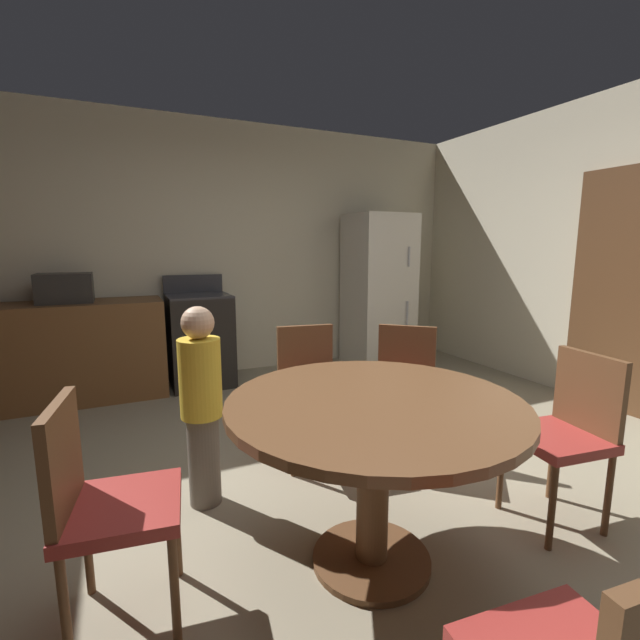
{
  "coord_description": "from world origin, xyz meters",
  "views": [
    {
      "loc": [
        -1.11,
        -1.86,
        1.39
      ],
      "look_at": [
        0.15,
        0.86,
        0.88
      ],
      "focal_mm": 24.41,
      "sensor_mm": 36.0,
      "label": 1
    }
  ],
  "objects_px": {
    "dining_table": "(374,434)",
    "chair_northeast": "(404,384)",
    "chair_west": "(102,498)",
    "refrigerator": "(378,290)",
    "microwave": "(65,288)",
    "chair_east": "(568,427)",
    "person_child": "(201,402)",
    "chair_north": "(310,383)",
    "oven_range": "(200,339)"
  },
  "relations": [
    {
      "from": "oven_range",
      "to": "microwave",
      "type": "height_order",
      "value": "microwave"
    },
    {
      "from": "microwave",
      "to": "refrigerator",
      "type": "bearing_deg",
      "value": -0.89
    },
    {
      "from": "microwave",
      "to": "chair_northeast",
      "type": "xyz_separation_m",
      "value": [
        2.09,
        -2.15,
        -0.53
      ]
    },
    {
      "from": "dining_table",
      "to": "chair_west",
      "type": "relative_size",
      "value": 1.44
    },
    {
      "from": "chair_west",
      "to": "chair_east",
      "type": "height_order",
      "value": "same"
    },
    {
      "from": "oven_range",
      "to": "chair_east",
      "type": "relative_size",
      "value": 1.26
    },
    {
      "from": "chair_east",
      "to": "microwave",
      "type": "bearing_deg",
      "value": -44.17
    },
    {
      "from": "oven_range",
      "to": "microwave",
      "type": "distance_m",
      "value": 1.27
    },
    {
      "from": "microwave",
      "to": "chair_northeast",
      "type": "distance_m",
      "value": 3.04
    },
    {
      "from": "chair_west",
      "to": "chair_east",
      "type": "distance_m",
      "value": 2.12
    },
    {
      "from": "chair_east",
      "to": "person_child",
      "type": "bearing_deg",
      "value": -21.77
    },
    {
      "from": "dining_table",
      "to": "chair_north",
      "type": "relative_size",
      "value": 1.44
    },
    {
      "from": "oven_range",
      "to": "chair_north",
      "type": "relative_size",
      "value": 1.26
    },
    {
      "from": "chair_west",
      "to": "person_child",
      "type": "relative_size",
      "value": 0.8
    },
    {
      "from": "chair_northeast",
      "to": "chair_east",
      "type": "distance_m",
      "value": 0.98
    },
    {
      "from": "refrigerator",
      "to": "dining_table",
      "type": "relative_size",
      "value": 1.41
    },
    {
      "from": "chair_west",
      "to": "person_child",
      "type": "distance_m",
      "value": 0.79
    },
    {
      "from": "microwave",
      "to": "chair_west",
      "type": "relative_size",
      "value": 0.51
    },
    {
      "from": "dining_table",
      "to": "chair_northeast",
      "type": "relative_size",
      "value": 1.44
    },
    {
      "from": "chair_northeast",
      "to": "person_child",
      "type": "bearing_deg",
      "value": -47.45
    },
    {
      "from": "oven_range",
      "to": "chair_east",
      "type": "xyz_separation_m",
      "value": [
        1.29,
        -3.07,
        0.03
      ]
    },
    {
      "from": "dining_table",
      "to": "person_child",
      "type": "bearing_deg",
      "value": 127.01
    },
    {
      "from": "microwave",
      "to": "dining_table",
      "type": "relative_size",
      "value": 0.35
    },
    {
      "from": "microwave",
      "to": "chair_north",
      "type": "xyz_separation_m",
      "value": [
        1.53,
        -1.88,
        -0.53
      ]
    },
    {
      "from": "chair_north",
      "to": "refrigerator",
      "type": "bearing_deg",
      "value": 146.06
    },
    {
      "from": "chair_west",
      "to": "refrigerator",
      "type": "bearing_deg",
      "value": 51.32
    },
    {
      "from": "refrigerator",
      "to": "chair_north",
      "type": "distance_m",
      "value": 2.51
    },
    {
      "from": "chair_northeast",
      "to": "chair_west",
      "type": "bearing_deg",
      "value": -27.68
    },
    {
      "from": "chair_west",
      "to": "person_child",
      "type": "xyz_separation_m",
      "value": [
        0.46,
        0.63,
        0.08
      ]
    },
    {
      "from": "dining_table",
      "to": "chair_north",
      "type": "xyz_separation_m",
      "value": [
        0.16,
        1.05,
        -0.1
      ]
    },
    {
      "from": "chair_north",
      "to": "chair_east",
      "type": "relative_size",
      "value": 1.0
    },
    {
      "from": "refrigerator",
      "to": "chair_east",
      "type": "bearing_deg",
      "value": -104.58
    },
    {
      "from": "refrigerator",
      "to": "person_child",
      "type": "relative_size",
      "value": 1.61
    },
    {
      "from": "dining_table",
      "to": "refrigerator",
      "type": "bearing_deg",
      "value": 57.51
    },
    {
      "from": "chair_northeast",
      "to": "dining_table",
      "type": "bearing_deg",
      "value": 0.0
    },
    {
      "from": "refrigerator",
      "to": "chair_north",
      "type": "bearing_deg",
      "value": -132.46
    },
    {
      "from": "refrigerator",
      "to": "microwave",
      "type": "relative_size",
      "value": 4.0
    },
    {
      "from": "chair_west",
      "to": "chair_north",
      "type": "distance_m",
      "value": 1.51
    },
    {
      "from": "refrigerator",
      "to": "dining_table",
      "type": "bearing_deg",
      "value": -122.49
    },
    {
      "from": "microwave",
      "to": "person_child",
      "type": "xyz_separation_m",
      "value": [
        0.79,
        -2.15,
        -0.45
      ]
    },
    {
      "from": "microwave",
      "to": "chair_northeast",
      "type": "bearing_deg",
      "value": -45.77
    },
    {
      "from": "chair_north",
      "to": "person_child",
      "type": "xyz_separation_m",
      "value": [
        -0.74,
        -0.27,
        0.08
      ]
    },
    {
      "from": "dining_table",
      "to": "chair_north",
      "type": "bearing_deg",
      "value": 81.48
    },
    {
      "from": "chair_northeast",
      "to": "person_child",
      "type": "xyz_separation_m",
      "value": [
        -1.3,
        -0.0,
        0.08
      ]
    },
    {
      "from": "refrigerator",
      "to": "chair_west",
      "type": "relative_size",
      "value": 2.02
    },
    {
      "from": "oven_range",
      "to": "chair_north",
      "type": "bearing_deg",
      "value": -78.2
    },
    {
      "from": "chair_north",
      "to": "chair_northeast",
      "type": "distance_m",
      "value": 0.62
    },
    {
      "from": "oven_range",
      "to": "chair_east",
      "type": "bearing_deg",
      "value": -67.27
    },
    {
      "from": "chair_east",
      "to": "person_child",
      "type": "distance_m",
      "value": 1.88
    },
    {
      "from": "chair_northeast",
      "to": "person_child",
      "type": "distance_m",
      "value": 1.3
    }
  ]
}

